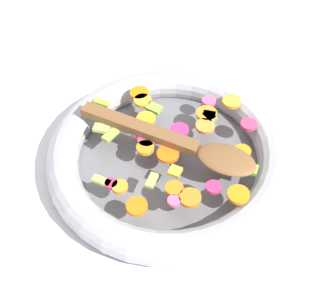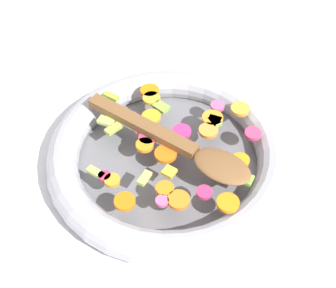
{
  "view_description": "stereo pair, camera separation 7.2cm",
  "coord_description": "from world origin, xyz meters",
  "views": [
    {
      "loc": [
        -0.14,
        -0.45,
        0.59
      ],
      "look_at": [
        0.0,
        0.0,
        0.05
      ],
      "focal_mm": 50.0,
      "sensor_mm": 36.0,
      "label": 1
    },
    {
      "loc": [
        -0.07,
        -0.47,
        0.59
      ],
      "look_at": [
        0.0,
        0.0,
        0.05
      ],
      "focal_mm": 50.0,
      "sensor_mm": 36.0,
      "label": 2
    }
  ],
  "objects": [
    {
      "name": "wooden_spoon",
      "position": [
        0.02,
        -0.02,
        0.06
      ],
      "size": [
        0.24,
        0.22,
        0.01
      ],
      "color": "brown",
      "rests_on": "chopped_vegetables"
    },
    {
      "name": "chopped_vegetables",
      "position": [
        0.01,
        -0.0,
        0.05
      ],
      "size": [
        0.28,
        0.29,
        0.01
      ],
      "color": "orange",
      "rests_on": "skillet"
    },
    {
      "name": "skillet",
      "position": [
        0.0,
        0.0,
        0.02
      ],
      "size": [
        0.38,
        0.38,
        0.05
      ],
      "color": "slate",
      "rests_on": "ground_plane"
    },
    {
      "name": "ground_plane",
      "position": [
        0.0,
        0.0,
        0.0
      ],
      "size": [
        4.0,
        4.0,
        0.0
      ],
      "primitive_type": "plane",
      "color": "silver"
    }
  ]
}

